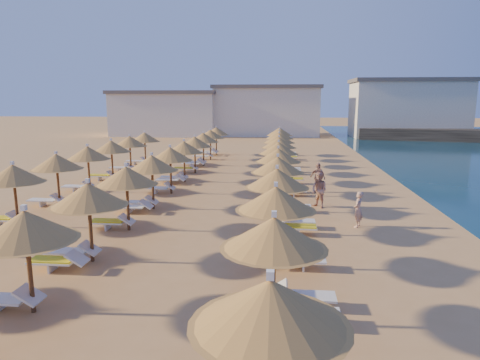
# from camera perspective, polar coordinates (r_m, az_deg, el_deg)

# --- Properties ---
(ground) EXTENTS (220.00, 220.00, 0.00)m
(ground) POSITION_cam_1_polar(r_m,az_deg,el_deg) (18.09, -2.03, -6.40)
(ground) COLOR tan
(ground) RESTS_ON ground
(hotel_blocks) EXTENTS (50.16, 10.16, 8.10)m
(hotel_blocks) POSITION_cam_1_polar(r_m,az_deg,el_deg) (63.29, 6.24, 9.22)
(hotel_blocks) COLOR white
(hotel_blocks) RESTS_ON ground
(parasol_row_east) EXTENTS (2.54, 40.81, 2.81)m
(parasol_row_east) POSITION_cam_1_polar(r_m,az_deg,el_deg) (21.91, 5.08, 2.59)
(parasol_row_east) COLOR brown
(parasol_row_east) RESTS_ON ground
(parasol_row_west) EXTENTS (2.54, 40.81, 2.81)m
(parasol_row_west) POSITION_cam_1_polar(r_m,az_deg,el_deg) (22.77, -10.39, 2.76)
(parasol_row_west) COLOR brown
(parasol_row_west) RESTS_ON ground
(parasol_row_inland) EXTENTS (2.54, 26.90, 2.81)m
(parasol_row_inland) POSITION_cam_1_polar(r_m,az_deg,el_deg) (24.53, -21.34, 2.76)
(parasol_row_inland) COLOR brown
(parasol_row_inland) RESTS_ON ground
(loungers) EXTENTS (14.13, 38.89, 0.66)m
(loungers) POSITION_cam_1_polar(r_m,az_deg,el_deg) (22.54, -6.81, -2.12)
(loungers) COLOR white
(loungers) RESTS_ON ground
(beachgoer_b) EXTENTS (1.08, 1.09, 1.78)m
(beachgoer_b) POSITION_cam_1_polar(r_m,az_deg,el_deg) (21.55, 10.51, -1.33)
(beachgoer_b) COLOR tan
(beachgoer_b) RESTS_ON ground
(beachgoer_c) EXTENTS (1.05, 0.99, 1.74)m
(beachgoer_c) POSITION_cam_1_polar(r_m,az_deg,el_deg) (25.07, 10.31, 0.33)
(beachgoer_c) COLOR tan
(beachgoer_c) RESTS_ON ground
(beachgoer_a) EXTENTS (0.55, 0.66, 1.54)m
(beachgoer_a) POSITION_cam_1_polar(r_m,az_deg,el_deg) (18.67, 15.47, -3.80)
(beachgoer_a) COLOR tan
(beachgoer_a) RESTS_ON ground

